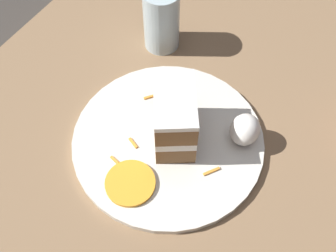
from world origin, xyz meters
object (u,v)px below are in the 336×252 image
object	(u,v)px
cake_slice	(175,117)
cream_dollop	(245,130)
orange_garnish	(130,183)
drinking_glass	(162,23)
plate	(168,140)

from	to	relation	value
cake_slice	cream_dollop	world-z (taller)	cake_slice
cream_dollop	orange_garnish	size ratio (longest dim) A/B	0.68
cream_dollop	orange_garnish	distance (m)	0.19
orange_garnish	drinking_glass	size ratio (longest dim) A/B	0.64
plate	cream_dollop	bearing A→B (deg)	119.43
cream_dollop	drinking_glass	distance (m)	0.26
plate	orange_garnish	xyz separation A→B (m)	(0.10, -0.01, 0.01)
cream_dollop	cake_slice	bearing A→B (deg)	-63.77
cake_slice	cream_dollop	size ratio (longest dim) A/B	2.37
orange_garnish	cake_slice	bearing A→B (deg)	172.69
plate	cake_slice	xyz separation A→B (m)	(-0.01, 0.01, 0.05)
orange_garnish	drinking_glass	distance (m)	0.30
cream_dollop	drinking_glass	xyz separation A→B (m)	(-0.13, -0.22, 0.01)
plate	orange_garnish	size ratio (longest dim) A/B	4.07
orange_garnish	drinking_glass	bearing A→B (deg)	-158.39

